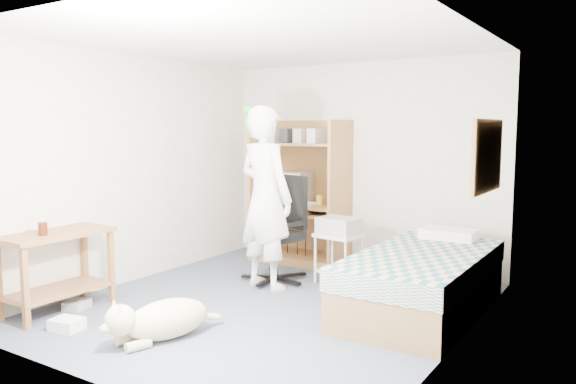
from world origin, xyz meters
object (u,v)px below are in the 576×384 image
object	(u,v)px
side_desk	(57,259)
dog	(160,319)
person	(265,198)
office_chair	(279,244)
printer_cart	(339,251)
bed	(422,281)
computer_hutch	(301,198)

from	to	relation	value
side_desk	dog	distance (m)	1.36
person	dog	world-z (taller)	person
side_desk	office_chair	size ratio (longest dim) A/B	0.86
dog	printer_cart	bearing A→B (deg)	97.43
side_desk	person	size ratio (longest dim) A/B	0.52
printer_cart	side_desk	bearing A→B (deg)	-119.22
dog	bed	bearing A→B (deg)	68.02
person	dog	distance (m)	1.88
office_chair	person	world-z (taller)	person
computer_hutch	bed	distance (m)	2.35
computer_hutch	bed	world-z (taller)	computer_hutch
bed	computer_hutch	bearing A→B (deg)	150.71
office_chair	printer_cart	world-z (taller)	office_chair
person	dog	bearing A→B (deg)	108.00
bed	person	bearing A→B (deg)	-175.80
person	printer_cart	size ratio (longest dim) A/B	3.50
bed	side_desk	distance (m)	3.39
office_chair	dog	bearing A→B (deg)	-71.77
bed	office_chair	xyz separation A→B (m)	(-1.72, 0.19, 0.13)
computer_hutch	dog	distance (m)	3.05
side_desk	office_chair	distance (m)	2.30
person	printer_cart	world-z (taller)	person
person	side_desk	bearing A→B (deg)	68.30
office_chair	dog	distance (m)	2.03
office_chair	bed	bearing A→B (deg)	6.66
side_desk	office_chair	bearing A→B (deg)	60.54
dog	printer_cart	xyz separation A→B (m)	(0.43, 2.26, 0.19)
computer_hutch	person	world-z (taller)	person
bed	printer_cart	size ratio (longest dim) A/B	3.66
computer_hutch	person	size ratio (longest dim) A/B	0.93
side_desk	dog	xyz separation A→B (m)	(1.32, -0.00, -0.32)
computer_hutch	dog	world-z (taller)	computer_hutch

